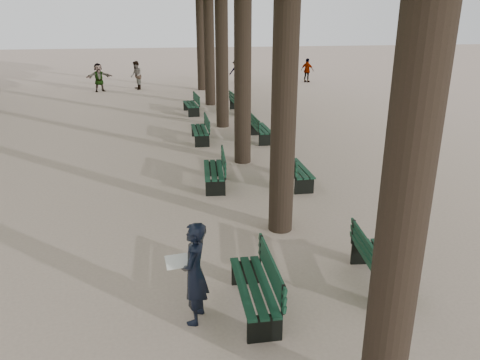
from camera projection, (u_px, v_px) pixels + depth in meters
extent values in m
plane|color=tan|center=(233.00, 318.00, 7.34)|extent=(120.00, 120.00, 0.00)
cylinder|color=#33261C|center=(418.00, 98.00, 4.44)|extent=(0.52, 0.52, 7.50)
cylinder|color=#33261C|center=(286.00, 54.00, 9.09)|extent=(0.52, 0.52, 7.50)
cylinder|color=#33261C|center=(243.00, 40.00, 13.73)|extent=(0.52, 0.52, 7.50)
cylinder|color=#33261C|center=(222.00, 33.00, 18.37)|extent=(0.52, 0.52, 7.50)
cylinder|color=#33261C|center=(209.00, 29.00, 23.01)|extent=(0.52, 0.52, 7.50)
cylinder|color=#33261C|center=(200.00, 26.00, 27.66)|extent=(0.52, 0.52, 7.50)
cube|color=black|center=(253.00, 298.00, 7.46)|extent=(0.53, 1.80, 0.45)
cube|color=black|center=(253.00, 286.00, 7.38)|extent=(0.55, 1.80, 0.04)
cube|color=black|center=(271.00, 269.00, 7.33)|extent=(0.05, 1.80, 0.40)
cube|color=black|center=(214.00, 178.00, 12.86)|extent=(0.65, 1.83, 0.45)
cube|color=black|center=(213.00, 170.00, 12.79)|extent=(0.67, 1.83, 0.04)
cube|color=black|center=(224.00, 160.00, 12.72)|extent=(0.17, 1.80, 0.40)
cube|color=black|center=(200.00, 136.00, 17.26)|extent=(0.53, 1.80, 0.45)
cube|color=black|center=(199.00, 130.00, 17.18)|extent=(0.55, 1.80, 0.04)
cube|color=black|center=(207.00, 122.00, 17.14)|extent=(0.05, 1.80, 0.40)
cube|color=black|center=(191.00, 109.00, 22.03)|extent=(0.68, 1.84, 0.45)
cube|color=black|center=(191.00, 104.00, 21.95)|extent=(0.70, 1.84, 0.04)
cube|color=black|center=(196.00, 98.00, 21.93)|extent=(0.20, 1.80, 0.40)
cube|color=black|center=(380.00, 275.00, 8.11)|extent=(0.70, 1.84, 0.45)
cube|color=black|center=(381.00, 263.00, 8.03)|extent=(0.72, 1.85, 0.04)
cube|color=black|center=(367.00, 250.00, 7.93)|extent=(0.22, 1.79, 0.40)
cube|color=black|center=(297.00, 176.00, 13.00)|extent=(0.53, 1.80, 0.45)
cube|color=black|center=(297.00, 168.00, 12.93)|extent=(0.55, 1.80, 0.04)
cube|color=black|center=(288.00, 160.00, 12.79)|extent=(0.05, 1.80, 0.40)
cube|color=black|center=(262.00, 134.00, 17.45)|extent=(0.56, 1.81, 0.45)
cube|color=black|center=(262.00, 128.00, 17.37)|extent=(0.58, 1.81, 0.04)
cube|color=black|center=(254.00, 122.00, 17.23)|extent=(0.08, 1.80, 0.40)
cube|color=black|center=(239.00, 108.00, 22.33)|extent=(0.65, 1.83, 0.45)
cube|color=black|center=(239.00, 103.00, 22.25)|extent=(0.67, 1.84, 0.04)
cube|color=black|center=(233.00, 97.00, 22.10)|extent=(0.17, 1.80, 0.40)
imported|color=black|center=(195.00, 273.00, 7.02)|extent=(0.53, 0.73, 1.65)
cube|color=white|center=(177.00, 261.00, 6.91)|extent=(0.37, 0.29, 0.12)
imported|color=#262628|center=(307.00, 70.00, 31.71)|extent=(0.89, 0.88, 1.60)
imported|color=#262628|center=(236.00, 71.00, 31.51)|extent=(1.01, 0.38, 1.53)
imported|color=#262628|center=(136.00, 75.00, 28.70)|extent=(0.55, 0.90, 1.72)
imported|color=#262628|center=(99.00, 77.00, 27.97)|extent=(1.57, 0.86, 1.67)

